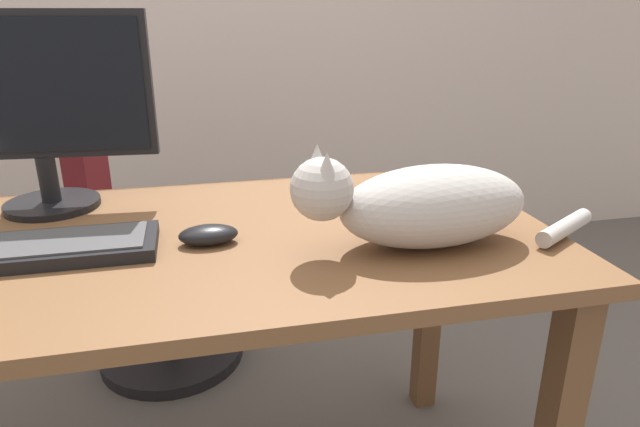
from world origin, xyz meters
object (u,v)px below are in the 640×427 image
at_px(keyboard, 28,250).
at_px(cat, 423,204).
at_px(monitor, 35,105).
at_px(computer_mouse, 208,235).
at_px(office_chair, 146,260).

height_order(keyboard, cat, cat).
bearing_deg(monitor, computer_mouse, -40.58).
xyz_separation_m(monitor, keyboard, (0.02, -0.27, -0.21)).
bearing_deg(keyboard, office_chair, 81.10).
height_order(office_chair, keyboard, office_chair).
xyz_separation_m(keyboard, cat, (0.70, -0.10, 0.07)).
relative_size(office_chair, monitor, 1.84).
bearing_deg(office_chair, cat, -55.41).
distance_m(keyboard, computer_mouse, 0.31).
distance_m(monitor, keyboard, 0.35).
height_order(monitor, keyboard, monitor).
relative_size(monitor, computer_mouse, 4.37).
bearing_deg(keyboard, cat, -8.51).
bearing_deg(computer_mouse, cat, -13.76).
bearing_deg(computer_mouse, keyboard, 178.11).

